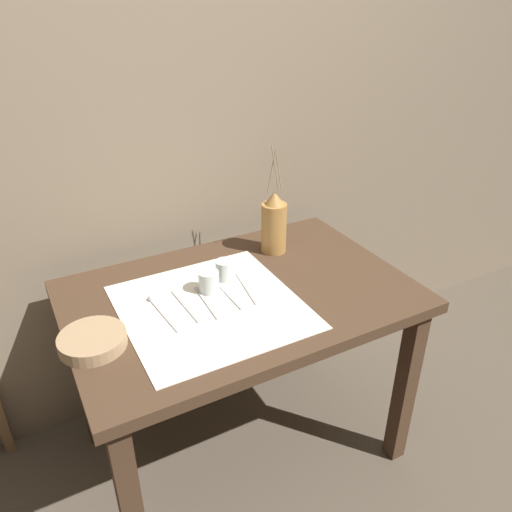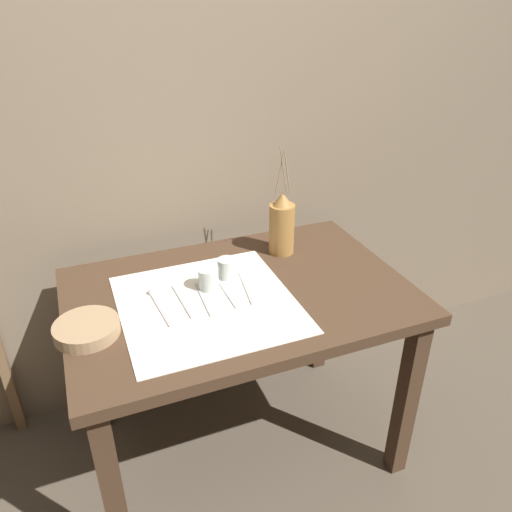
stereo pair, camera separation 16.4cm
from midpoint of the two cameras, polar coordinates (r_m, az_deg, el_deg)
ground_plane at (r=2.17m, az=-3.85°, el=-20.73°), size 12.00×12.00×0.00m
stone_wall_back at (r=1.93m, az=-11.42°, el=14.77°), size 7.00×0.06×2.40m
wooden_table at (r=1.74m, az=-4.53°, el=-6.98°), size 1.14×0.76×0.74m
linen_cloth at (r=1.61m, az=-8.10°, el=-5.85°), size 0.55×0.56×0.00m
pitcher_with_flowers at (r=1.88m, az=-0.44°, el=3.60°), size 0.10×0.10×0.42m
wooden_bowl at (r=1.53m, az=-21.17°, el=-9.13°), size 0.19×0.19×0.04m
glass_tumbler_near at (r=1.67m, az=-8.23°, el=-3.00°), size 0.07×0.07×0.07m
glass_tumbler_far at (r=1.73m, az=-6.30°, el=-1.67°), size 0.07×0.07×0.07m
spoon_outer at (r=1.64m, az=-14.15°, el=-5.60°), size 0.04×0.22×0.02m
knife_center at (r=1.63m, az=-10.99°, el=-5.70°), size 0.02×0.21×0.00m
fork_inner at (r=1.63m, az=-8.56°, el=-5.38°), size 0.02×0.21×0.00m
spoon_inner at (r=1.71m, az=-6.90°, el=-3.40°), size 0.02×0.22×0.02m
fork_outer at (r=1.69m, az=-3.86°, el=-3.80°), size 0.04×0.21×0.00m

